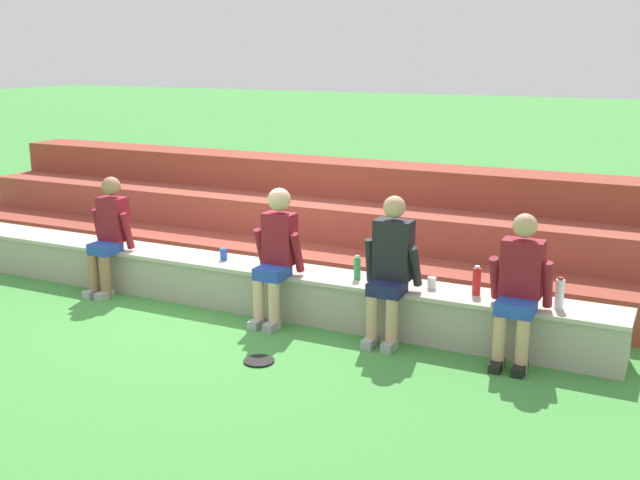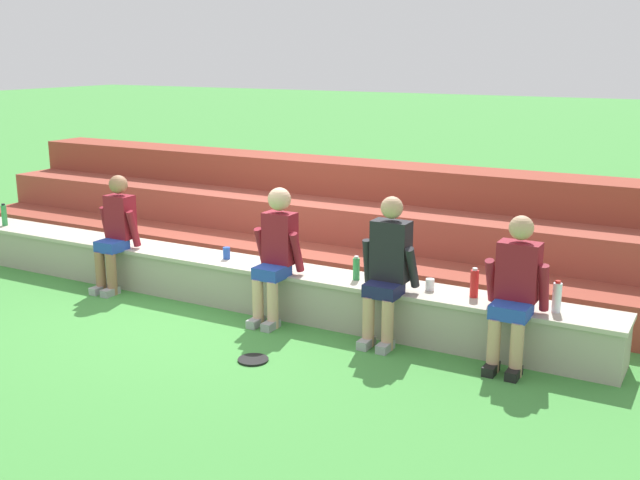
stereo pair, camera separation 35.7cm
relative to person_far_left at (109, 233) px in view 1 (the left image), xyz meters
The scene contains 13 objects.
ground_plane 1.58m from the person_far_left, ahead, with size 80.00×80.00×0.00m, color #428E3D.
stone_seating_wall 1.50m from the person_far_left, ahead, with size 7.95×0.54×0.47m.
brick_bleachers 2.48m from the person_far_left, 54.91° to the left, with size 9.62×1.97×1.27m.
person_far_left is the anchor object (origin of this frame).
person_left_of_center 2.12m from the person_far_left, ahead, with size 0.49×0.55×1.34m.
person_center 3.31m from the person_far_left, ahead, with size 0.53×0.51×1.36m.
person_right_of_center 4.48m from the person_far_left, ahead, with size 0.53×0.54×1.30m.
water_bottle_mid_right 4.06m from the person_far_left, ahead, with size 0.08×0.08×0.27m.
water_bottle_near_right 2.89m from the person_far_left, ahead, with size 0.07×0.07×0.24m.
water_bottle_near_left 4.79m from the person_far_left, ahead, with size 0.08×0.08×0.28m.
plastic_cup_left_end 1.37m from the person_far_left, 10.18° to the left, with size 0.08×0.08×0.13m, color blue.
plastic_cup_right_end 3.64m from the person_far_left, ahead, with size 0.08×0.08×0.11m, color white.
frisbee 2.76m from the person_far_left, 21.63° to the right, with size 0.27×0.27×0.02m, color black.
Camera 1 is at (4.28, -6.28, 2.63)m, focal length 42.86 mm.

